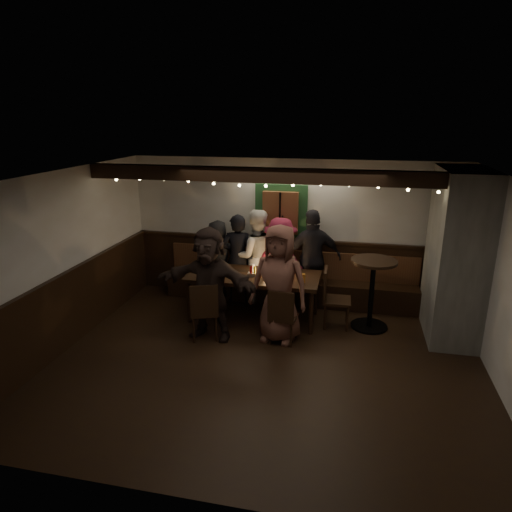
% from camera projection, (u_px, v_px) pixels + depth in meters
% --- Properties ---
extents(room, '(6.02, 5.01, 2.62)m').
position_uv_depth(room, '(349.00, 264.00, 7.22)').
color(room, black).
rests_on(room, ground).
extents(dining_table, '(2.19, 0.94, 0.95)m').
position_uv_depth(dining_table, '(253.00, 279.00, 7.62)').
color(dining_table, black).
rests_on(dining_table, ground).
extents(chair_near_left, '(0.55, 0.55, 0.93)m').
position_uv_depth(chair_near_left, '(204.00, 308.00, 6.92)').
color(chair_near_left, black).
rests_on(chair_near_left, ground).
extents(chair_near_right, '(0.43, 0.43, 0.88)m').
position_uv_depth(chair_near_right, '(282.00, 314.00, 6.81)').
color(chair_near_right, black).
rests_on(chair_near_right, ground).
extents(chair_end, '(0.45, 0.45, 0.98)m').
position_uv_depth(chair_end, '(331.00, 294.00, 7.39)').
color(chair_end, black).
rests_on(chair_end, ground).
extents(high_top, '(0.73, 0.73, 1.16)m').
position_uv_depth(high_top, '(372.00, 285.00, 7.28)').
color(high_top, black).
rests_on(high_top, ground).
extents(person_a, '(0.83, 0.65, 1.50)m').
position_uv_depth(person_a, '(218.00, 260.00, 8.47)').
color(person_a, black).
rests_on(person_a, ground).
extents(person_b, '(0.64, 0.45, 1.66)m').
position_uv_depth(person_b, '(238.00, 259.00, 8.29)').
color(person_b, black).
rests_on(person_b, ground).
extents(person_c, '(1.01, 0.89, 1.73)m').
position_uv_depth(person_c, '(256.00, 256.00, 8.32)').
color(person_c, silver).
rests_on(person_c, ground).
extents(person_d, '(1.14, 0.77, 1.63)m').
position_uv_depth(person_d, '(280.00, 263.00, 8.11)').
color(person_d, maroon).
rests_on(person_d, ground).
extents(person_e, '(1.13, 0.78, 1.78)m').
position_uv_depth(person_e, '(312.00, 259.00, 8.08)').
color(person_e, black).
rests_on(person_e, ground).
extents(person_f, '(1.69, 0.76, 1.76)m').
position_uv_depth(person_f, '(209.00, 284.00, 6.92)').
color(person_f, black).
rests_on(person_f, ground).
extents(person_g, '(0.97, 0.70, 1.82)m').
position_uv_depth(person_g, '(279.00, 284.00, 6.83)').
color(person_g, brown).
rests_on(person_g, ground).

